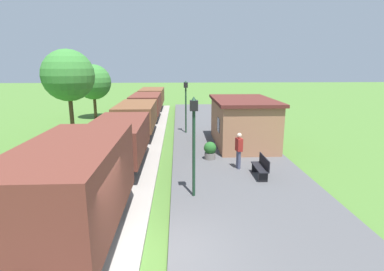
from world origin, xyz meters
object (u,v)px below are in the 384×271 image
at_px(bench_near_hut, 261,166).
at_px(person_waiting, 239,149).
at_px(bench_down_platform, 226,123).
at_px(tree_field_left, 93,82).
at_px(freight_train, 135,118).
at_px(station_hut, 243,122).
at_px(lamp_post_far, 186,97).
at_px(tree_trackside_far, 68,76).
at_px(potted_planter, 210,150).
at_px(lamp_post_near, 194,129).

distance_m(bench_near_hut, person_waiting, 1.45).
distance_m(bench_down_platform, tree_field_left, 13.61).
xyz_separation_m(freight_train, station_hut, (6.80, -2.49, 0.19)).
distance_m(station_hut, bench_down_platform, 4.43).
xyz_separation_m(lamp_post_far, tree_trackside_far, (-7.92, -0.17, 1.49)).
xyz_separation_m(station_hut, tree_trackside_far, (-11.26, 3.22, 2.64)).
distance_m(potted_planter, tree_field_left, 17.22).
bearing_deg(lamp_post_near, lamp_post_far, 90.00).
height_order(bench_down_platform, potted_planter, potted_planter).
distance_m(station_hut, bench_near_hut, 5.67).
bearing_deg(bench_near_hut, tree_trackside_far, 141.18).
bearing_deg(person_waiting, tree_trackside_far, -48.97).
bearing_deg(potted_planter, lamp_post_near, -103.54).
distance_m(tree_trackside_far, tree_field_left, 8.01).
relative_size(potted_planter, tree_trackside_far, 0.15).
height_order(lamp_post_far, tree_trackside_far, tree_trackside_far).
height_order(person_waiting, lamp_post_near, lamp_post_near).
bearing_deg(tree_field_left, potted_planter, -56.05).
height_order(bench_down_platform, tree_field_left, tree_field_left).
relative_size(freight_train, person_waiting, 19.06).
bearing_deg(freight_train, person_waiting, -50.59).
bearing_deg(lamp_post_far, station_hut, -45.37).
bearing_deg(bench_down_platform, station_hut, -85.78).
bearing_deg(lamp_post_near, station_hut, 65.66).
distance_m(potted_planter, lamp_post_far, 6.75).
bearing_deg(lamp_post_far, bench_down_platform, 17.13).
distance_m(bench_down_platform, lamp_post_near, 12.28).
bearing_deg(bench_down_platform, potted_planter, -105.06).
height_order(station_hut, person_waiting, station_hut).
bearing_deg(person_waiting, freight_train, -62.53).
bearing_deg(tree_trackside_far, bench_near_hut, -38.82).
bearing_deg(bench_down_platform, bench_near_hut, -90.00).
height_order(bench_near_hut, potted_planter, potted_planter).
bearing_deg(freight_train, lamp_post_near, -70.76).
bearing_deg(station_hut, bench_near_hut, -93.27).
bearing_deg(tree_trackside_far, tree_field_left, 93.68).
bearing_deg(bench_near_hut, potted_planter, 126.58).
distance_m(station_hut, tree_field_left, 16.32).
bearing_deg(potted_planter, bench_down_platform, 74.94).
height_order(freight_train, lamp_post_near, lamp_post_near).
distance_m(bench_down_platform, person_waiting, 8.82).
height_order(tree_trackside_far, tree_field_left, tree_trackside_far).
distance_m(freight_train, potted_planter, 7.11).
bearing_deg(lamp_post_far, tree_trackside_far, -178.79).
distance_m(person_waiting, tree_field_left, 19.05).
distance_m(freight_train, lamp_post_near, 10.56).
relative_size(lamp_post_near, lamp_post_far, 1.00).
relative_size(lamp_post_far, tree_trackside_far, 0.61).
distance_m(potted_planter, tree_trackside_far, 11.47).
bearing_deg(freight_train, bench_near_hut, -51.26).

